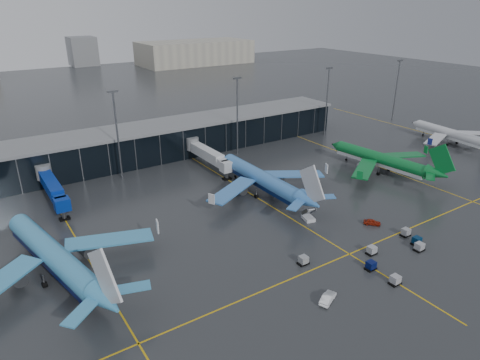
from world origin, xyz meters
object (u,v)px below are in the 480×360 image
airliner_aer_lingus (381,152)px  airliner_ba (450,128)px  service_van_white (328,298)px  airliner_klm_near (261,169)px  baggage_carts (384,253)px  service_van_red (372,222)px  airliner_arkefly (51,243)px  mobile_airstair (308,217)px

airliner_aer_lingus → airliner_ba: bearing=0.2°
airliner_aer_lingus → service_van_white: airliner_aer_lingus is taller
airliner_klm_near → baggage_carts: bearing=-86.1°
baggage_carts → service_van_red: baggage_carts is taller
airliner_arkefly → baggage_carts: (56.53, -29.71, -6.23)m
airliner_klm_near → airliner_ba: bearing=-1.2°
baggage_carts → mobile_airstair: bearing=96.2°
airliner_ba → mobile_airstair: airliner_ba is taller
mobile_airstair → service_van_white: bearing=-111.3°
airliner_arkefly → airliner_ba: size_ratio=1.21×
airliner_ba → airliner_aer_lingus: bearing=-167.7°
mobile_airstair → airliner_klm_near: bearing=104.9°
airliner_aer_lingus → baggage_carts: bearing=-144.6°
airliner_aer_lingus → airliner_ba: airliner_aer_lingus is taller
airliner_arkefly → airliner_klm_near: bearing=-1.7°
baggage_carts → service_van_white: (-19.42, -4.03, -0.02)m
airliner_ba → service_van_white: (-99.18, -40.87, -5.05)m
airliner_aer_lingus → airliner_ba: (43.14, 4.62, -0.44)m
airliner_ba → service_van_red: airliner_ba is taller
service_van_red → service_van_white: size_ratio=0.85×
mobile_airstair → service_van_white: 29.72m
airliner_aer_lingus → baggage_carts: airliner_aer_lingus is taller
airliner_klm_near → service_van_white: 46.64m
baggage_carts → airliner_ba: bearing=24.8°
airliner_arkefly → service_van_red: 68.15m
baggage_carts → service_van_red: 13.40m
service_van_white → airliner_aer_lingus: bearing=-82.1°
mobile_airstair → service_van_red: mobile_airstair is taller
airliner_arkefly → service_van_white: bearing=-53.7°
airliner_ba → baggage_carts: size_ratio=1.33×
airliner_aer_lingus → service_van_white: size_ratio=8.99×
airliner_arkefly → airliner_klm_near: airliner_arkefly is taller
airliner_klm_near → mobile_airstair: 19.71m
airliner_ba → service_van_red: size_ratio=9.87×
mobile_airstair → airliner_ba: bearing=25.7°
airliner_ba → service_van_red: (-71.25, -26.49, -5.14)m
airliner_klm_near → airliner_arkefly: bearing=-170.0°
airliner_arkefly → mobile_airstair: (54.34, -9.52, -6.22)m
service_van_red → service_van_white: 31.41m
airliner_arkefly → service_van_red: (65.04, -19.36, -6.34)m
mobile_airstair → airliner_aer_lingus: bearing=31.4°
airliner_klm_near → service_van_white: airliner_klm_near is taller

